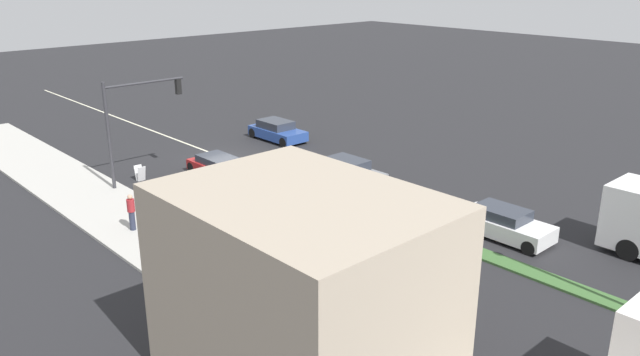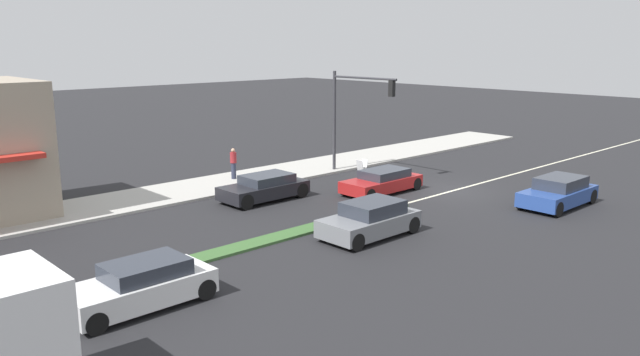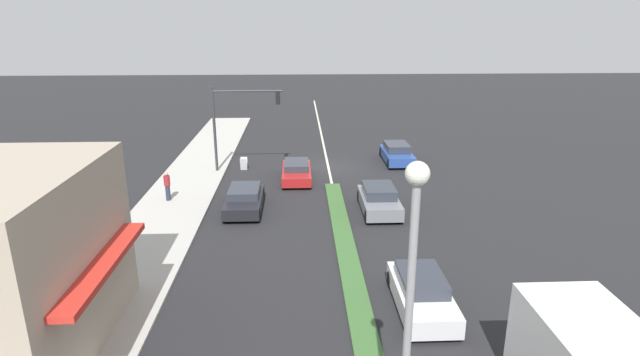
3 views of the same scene
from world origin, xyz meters
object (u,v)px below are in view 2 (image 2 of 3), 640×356
warning_aframe_sign (362,167)px  sedan_dark (264,188)px  coupe_blue (558,192)px  suv_grey (370,220)px  pedestrian (233,163)px  hatchback_red (382,181)px  van_white (141,285)px  traffic_signal_main (353,105)px

warning_aframe_sign → sedan_dark: (-0.81, 7.58, 0.18)m
coupe_blue → suv_grey: suv_grey is taller
pedestrian → coupe_blue: 16.31m
hatchback_red → suv_grey: bearing=127.6°
coupe_blue → hatchback_red: bearing=28.1°
coupe_blue → warning_aframe_sign: bearing=7.6°
suv_grey → hatchback_red: bearing=-52.4°
warning_aframe_sign → sedan_dark: bearing=96.1°
sedan_dark → van_white: van_white is taller
hatchback_red → traffic_signal_main: bearing=-26.2°
warning_aframe_sign → suv_grey: suv_grey is taller
pedestrian → sedan_dark: (-4.39, 1.36, -0.39)m
hatchback_red → coupe_blue: (-7.20, -3.84, 0.08)m
coupe_blue → suv_grey: size_ratio=1.04×
traffic_signal_main → suv_grey: bearing=137.5°
pedestrian → sedan_dark: 4.61m
warning_aframe_sign → hatchback_red: size_ratio=0.20×
traffic_signal_main → suv_grey: size_ratio=1.39×
traffic_signal_main → van_white: size_ratio=1.37×
van_white → traffic_signal_main: bearing=-64.1°
pedestrian → hatchback_red: (-7.19, -3.81, -0.43)m
hatchback_red → suv_grey: size_ratio=1.06×
hatchback_red → van_white: size_ratio=1.05×
pedestrian → van_white: (-11.59, 11.40, -0.36)m
sedan_dark → hatchback_red: bearing=-118.4°
sedan_dark → hatchback_red: sedan_dark is taller
warning_aframe_sign → coupe_blue: bearing=-172.4°
pedestrian → van_white: bearing=135.5°
warning_aframe_sign → van_white: 19.36m
sedan_dark → coupe_blue: bearing=-138.0°
traffic_signal_main → warning_aframe_sign: (-0.32, -0.48, -3.47)m
suv_grey → pedestrian: bearing=-9.3°
traffic_signal_main → hatchback_red: 5.50m
sedan_dark → coupe_blue: coupe_blue is taller
hatchback_red → coupe_blue: size_ratio=1.02×
warning_aframe_sign → van_white: size_ratio=0.21×
sedan_dark → suv_grey: suv_grey is taller
traffic_signal_main → hatchback_red: bearing=153.8°
sedan_dark → suv_grey: 7.22m
sedan_dark → coupe_blue: size_ratio=1.00×
sedan_dark → coupe_blue: 13.46m
hatchback_red → coupe_blue: 8.16m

